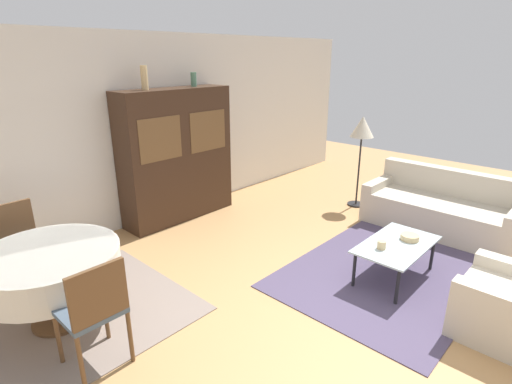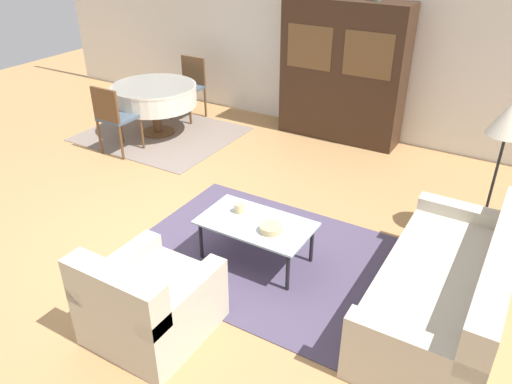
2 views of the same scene
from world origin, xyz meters
name	(u,v)px [view 2 (image 2 of 2)]	position (x,y,z in m)	size (l,w,h in m)	color
ground_plane	(162,233)	(0.00, 0.00, 0.00)	(14.00, 14.00, 0.00)	tan
wall_back	(316,36)	(0.00, 3.63, 1.35)	(10.00, 0.06, 2.70)	silver
area_rug	(267,256)	(1.16, 0.21, 0.01)	(2.60, 1.91, 0.01)	#4C425B
dining_rug	(162,134)	(-1.74, 2.05, 0.01)	(2.16, 1.83, 0.01)	gray
couch	(448,290)	(2.81, 0.21, 0.30)	(0.91, 2.02, 0.83)	beige
armchair	(148,303)	(0.86, -1.14, 0.30)	(0.83, 0.88, 0.80)	beige
coffee_table	(256,226)	(1.09, 0.11, 0.39)	(1.05, 0.60, 0.42)	black
display_cabinet	(343,72)	(0.57, 3.34, 0.97)	(1.75, 0.48, 1.95)	#382316
dining_table	(155,95)	(-1.81, 2.06, 0.60)	(1.23, 1.23, 0.74)	brown
dining_chair_near	(114,115)	(-1.81, 1.23, 0.56)	(0.44, 0.44, 0.95)	brown
dining_chair_far	(190,83)	(-1.81, 2.89, 0.56)	(0.44, 0.44, 0.95)	brown
floor_lamp	(509,124)	(2.87, 1.59, 1.25)	(0.37, 0.37, 1.48)	black
cup	(239,208)	(0.85, 0.18, 0.47)	(0.09, 0.09, 0.09)	tan
bowl	(271,228)	(1.28, 0.05, 0.46)	(0.20, 0.20, 0.06)	tan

